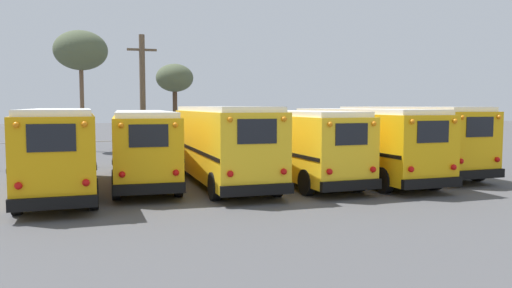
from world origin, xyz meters
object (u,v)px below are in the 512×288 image
school_bus_1 (143,144)px  utility_pole (143,96)px  school_bus_4 (361,141)px  bare_tree_0 (175,79)px  school_bus_3 (288,142)px  bare_tree_1 (81,51)px  school_bus_0 (60,148)px  school_bus_2 (223,142)px  school_bus_5 (406,137)px

school_bus_1 → utility_pole: size_ratio=1.36×
school_bus_4 → bare_tree_0: size_ratio=1.58×
school_bus_3 → bare_tree_1: size_ratio=1.26×
bare_tree_0 → bare_tree_1: size_ratio=0.73×
school_bus_0 → bare_tree_0: bearing=68.2°
school_bus_1 → school_bus_3: 6.47m
school_bus_2 → school_bus_3: 3.26m
school_bus_2 → school_bus_4: school_bus_2 is taller
school_bus_0 → school_bus_5: (16.02, 1.28, 0.04)m
bare_tree_1 → school_bus_1: bearing=-79.8°
school_bus_4 → bare_tree_0: bare_tree_0 is taller
school_bus_2 → school_bus_3: bearing=9.9°
school_bus_4 → utility_pole: (-8.81, 11.50, 2.22)m
school_bus_4 → bare_tree_1: size_ratio=1.15×
bare_tree_0 → bare_tree_1: bare_tree_1 is taller
school_bus_0 → school_bus_2: (6.41, 0.38, 0.04)m
school_bus_3 → bare_tree_0: bearing=100.2°
utility_pole → bare_tree_1: bare_tree_1 is taller
school_bus_4 → school_bus_5: 3.44m
school_bus_3 → utility_pole: size_ratio=1.43×
school_bus_1 → school_bus_4: size_ratio=1.03×
school_bus_0 → school_bus_2: size_ratio=1.02×
school_bus_5 → bare_tree_0: (-9.27, 15.56, 3.49)m
school_bus_1 → school_bus_5: 12.83m
school_bus_0 → school_bus_2: school_bus_2 is taller
school_bus_1 → school_bus_5: school_bus_5 is taller
school_bus_4 → utility_pole: utility_pole is taller
school_bus_2 → school_bus_4: (6.41, -0.34, -0.06)m
school_bus_5 → bare_tree_1: bare_tree_1 is taller
school_bus_1 → school_bus_3: school_bus_3 is taller
school_bus_0 → school_bus_3: (9.61, 0.94, -0.05)m
school_bus_4 → utility_pole: bearing=127.5°
school_bus_5 → school_bus_2: bearing=-174.6°
school_bus_3 → bare_tree_0: 16.55m
school_bus_1 → bare_tree_0: bare_tree_0 is taller
school_bus_5 → utility_pole: (-12.02, 10.25, 2.16)m
school_bus_1 → school_bus_2: bearing=-24.2°
utility_pole → bare_tree_0: size_ratio=1.20×
school_bus_0 → utility_pole: utility_pole is taller
bare_tree_0 → school_bus_1: bearing=-103.3°
school_bus_2 → utility_pole: 11.61m
bare_tree_1 → school_bus_3: bearing=-61.8°
school_bus_2 → school_bus_3: size_ratio=0.88×
school_bus_0 → bare_tree_1: (0.21, 18.45, 5.54)m
school_bus_2 → utility_pole: bearing=102.2°
school_bus_1 → bare_tree_1: bearing=100.2°
school_bus_2 → school_bus_0: bearing=-176.6°
school_bus_0 → school_bus_5: school_bus_5 is taller
bare_tree_0 → school_bus_4: bearing=-70.1°
school_bus_1 → bare_tree_0: (3.54, 15.02, 3.58)m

